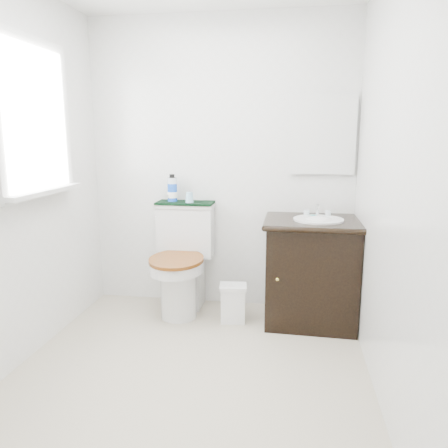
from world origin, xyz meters
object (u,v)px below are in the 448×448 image
(toilet, at_px, (183,266))
(trash_bin, at_px, (233,303))
(mouthwash_bottle, at_px, (172,189))
(cup, at_px, (189,197))
(vanity, at_px, (312,268))

(toilet, relative_size, trash_bin, 2.94)
(trash_bin, distance_m, mouthwash_bottle, 1.06)
(cup, bearing_deg, toilet, -117.72)
(toilet, bearing_deg, mouthwash_bottle, 128.48)
(trash_bin, height_order, mouthwash_bottle, mouthwash_bottle)
(mouthwash_bottle, bearing_deg, vanity, -9.75)
(vanity, bearing_deg, toilet, 176.74)
(toilet, bearing_deg, vanity, -3.26)
(vanity, distance_m, cup, 1.14)
(vanity, distance_m, mouthwash_bottle, 1.31)
(mouthwash_bottle, bearing_deg, trash_bin, -28.59)
(toilet, xyz_separation_m, cup, (0.05, 0.09, 0.56))
(vanity, distance_m, trash_bin, 0.67)
(cup, bearing_deg, vanity, -8.46)
(mouthwash_bottle, bearing_deg, toilet, -51.52)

